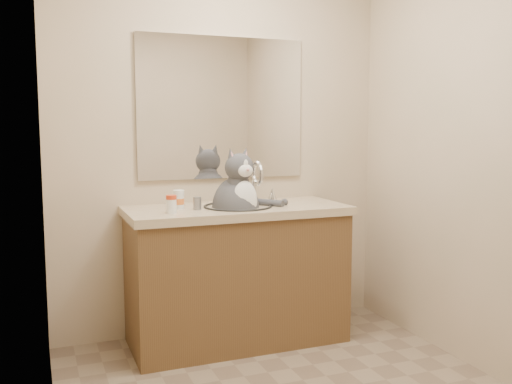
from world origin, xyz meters
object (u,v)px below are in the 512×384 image
cat (237,203)px  pill_bottle_redcap (171,204)px  pill_bottle_orange (179,200)px  grey_canister (197,203)px

cat → pill_bottle_redcap: size_ratio=5.54×
pill_bottle_redcap → pill_bottle_orange: 0.17m
cat → pill_bottle_orange: size_ratio=5.10×
pill_bottle_orange → grey_canister: 0.12m
cat → pill_bottle_redcap: cat is taller
cat → grey_canister: 0.25m
pill_bottle_redcap → pill_bottle_orange: bearing=62.5°
cat → pill_bottle_orange: 0.35m
grey_canister → pill_bottle_orange: bearing=142.2°
pill_bottle_redcap → grey_canister: size_ratio=1.37×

